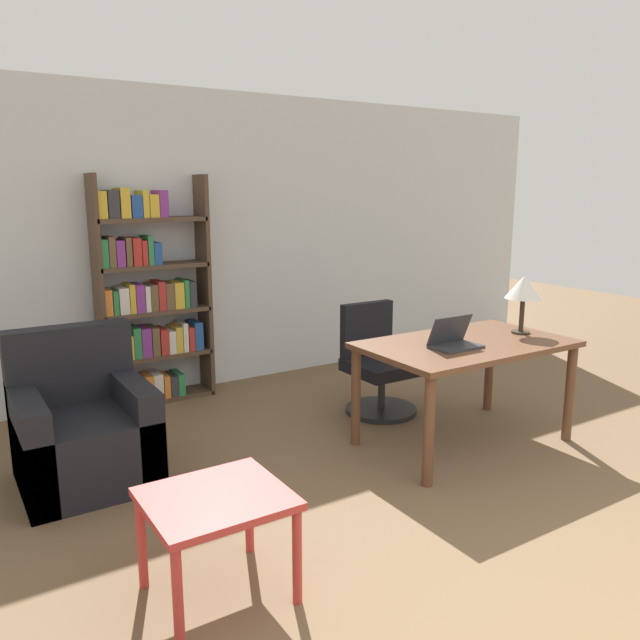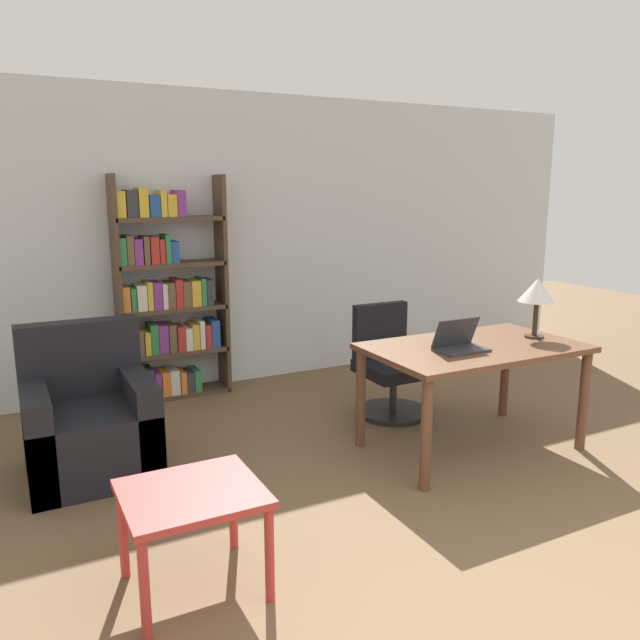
{
  "view_description": "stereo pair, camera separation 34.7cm",
  "coord_description": "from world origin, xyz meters",
  "px_view_note": "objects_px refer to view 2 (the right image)",
  "views": [
    {
      "loc": [
        -2.29,
        -0.88,
        1.84
      ],
      "look_at": [
        -0.2,
        2.42,
        1.01
      ],
      "focal_mm": 35.0,
      "sensor_mm": 36.0,
      "label": 1
    },
    {
      "loc": [
        -1.99,
        -1.06,
        1.84
      ],
      "look_at": [
        -0.2,
        2.42,
        1.01
      ],
      "focal_mm": 35.0,
      "sensor_mm": 36.0,
      "label": 2
    }
  ],
  "objects_px": {
    "laptop": "(459,343)",
    "office_chair": "(389,367)",
    "desk": "(473,359)",
    "table_lamp": "(537,292)",
    "side_table_blue": "(192,505)",
    "bookshelf": "(165,301)",
    "armchair": "(89,426)"
  },
  "relations": [
    {
      "from": "table_lamp",
      "to": "armchair",
      "type": "height_order",
      "value": "table_lamp"
    },
    {
      "from": "side_table_blue",
      "to": "bookshelf",
      "type": "bearing_deg",
      "value": 78.33
    },
    {
      "from": "office_chair",
      "to": "laptop",
      "type": "bearing_deg",
      "value": -94.51
    },
    {
      "from": "desk",
      "to": "side_table_blue",
      "type": "distance_m",
      "value": 2.35
    },
    {
      "from": "side_table_blue",
      "to": "bookshelf",
      "type": "height_order",
      "value": "bookshelf"
    },
    {
      "from": "laptop",
      "to": "bookshelf",
      "type": "distance_m",
      "value": 2.63
    },
    {
      "from": "armchair",
      "to": "bookshelf",
      "type": "relative_size",
      "value": 0.49
    },
    {
      "from": "desk",
      "to": "side_table_blue",
      "type": "bearing_deg",
      "value": -162.8
    },
    {
      "from": "table_lamp",
      "to": "office_chair",
      "type": "xyz_separation_m",
      "value": [
        -0.67,
        0.9,
        -0.72
      ]
    },
    {
      "from": "laptop",
      "to": "table_lamp",
      "type": "relative_size",
      "value": 0.78
    },
    {
      "from": "office_chair",
      "to": "armchair",
      "type": "height_order",
      "value": "armchair"
    },
    {
      "from": "laptop",
      "to": "office_chair",
      "type": "height_order",
      "value": "laptop"
    },
    {
      "from": "table_lamp",
      "to": "side_table_blue",
      "type": "height_order",
      "value": "table_lamp"
    },
    {
      "from": "laptop",
      "to": "office_chair",
      "type": "bearing_deg",
      "value": 85.49
    },
    {
      "from": "laptop",
      "to": "office_chair",
      "type": "relative_size",
      "value": 0.38
    },
    {
      "from": "desk",
      "to": "laptop",
      "type": "bearing_deg",
      "value": -160.87
    },
    {
      "from": "laptop",
      "to": "office_chair",
      "type": "distance_m",
      "value": 1.04
    },
    {
      "from": "bookshelf",
      "to": "armchair",
      "type": "bearing_deg",
      "value": -123.13
    },
    {
      "from": "table_lamp",
      "to": "desk",
      "type": "bearing_deg",
      "value": 177.73
    },
    {
      "from": "desk",
      "to": "office_chair",
      "type": "distance_m",
      "value": 0.93
    },
    {
      "from": "desk",
      "to": "table_lamp",
      "type": "height_order",
      "value": "table_lamp"
    },
    {
      "from": "office_chair",
      "to": "side_table_blue",
      "type": "height_order",
      "value": "office_chair"
    },
    {
      "from": "armchair",
      "to": "desk",
      "type": "bearing_deg",
      "value": -18.73
    },
    {
      "from": "office_chair",
      "to": "bookshelf",
      "type": "bearing_deg",
      "value": 141.02
    },
    {
      "from": "desk",
      "to": "laptop",
      "type": "relative_size",
      "value": 4.35
    },
    {
      "from": "desk",
      "to": "office_chair",
      "type": "xyz_separation_m",
      "value": [
        -0.12,
        0.88,
        -0.28
      ]
    },
    {
      "from": "side_table_blue",
      "to": "armchair",
      "type": "xyz_separation_m",
      "value": [
        -0.25,
        1.53,
        -0.11
      ]
    },
    {
      "from": "laptop",
      "to": "armchair",
      "type": "relative_size",
      "value": 0.36
    },
    {
      "from": "side_table_blue",
      "to": "bookshelf",
      "type": "distance_m",
      "value": 2.91
    },
    {
      "from": "side_table_blue",
      "to": "laptop",
      "type": "bearing_deg",
      "value": 17.01
    },
    {
      "from": "bookshelf",
      "to": "side_table_blue",
      "type": "bearing_deg",
      "value": -101.67
    },
    {
      "from": "bookshelf",
      "to": "laptop",
      "type": "bearing_deg",
      "value": -56.33
    }
  ]
}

